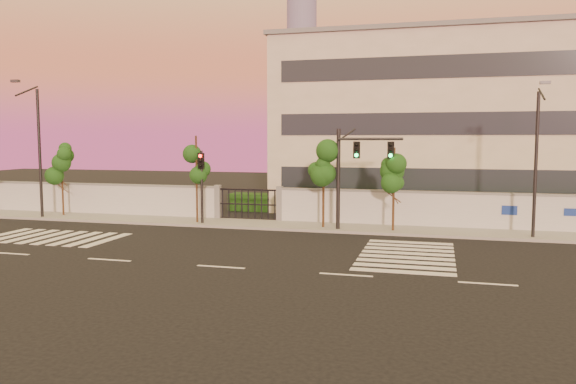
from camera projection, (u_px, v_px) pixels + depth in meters
ground at (221, 267)px, 22.20m from camera, size 120.00×120.00×0.00m
sidewalk at (289, 226)px, 32.29m from camera, size 60.00×3.00×0.15m
perimeter_wall at (297, 206)px, 33.61m from camera, size 60.00×0.36×2.20m
hedge_row at (324, 205)px, 35.99m from camera, size 41.00×4.25×1.80m
institutional_building at (451, 123)px, 40.42m from camera, size 24.40×12.40×12.25m
distant_skyscraper at (302, 33)px, 302.29m from camera, size 16.00×16.00×118.00m
road_markings at (219, 247)px, 26.22m from camera, size 57.00×7.62×0.02m
street_tree_b at (62, 164)px, 36.03m from camera, size 1.49×1.19×4.69m
street_tree_c at (197, 159)px, 32.80m from camera, size 1.41×1.12×5.24m
street_tree_d at (324, 165)px, 31.03m from camera, size 1.63×1.30×4.90m
street_tree_e at (394, 170)px, 29.89m from camera, size 1.62×1.29×4.60m
traffic_signal_main at (351, 167)px, 30.18m from camera, size 3.53×0.70×5.59m
traffic_signal_secondary at (202, 178)px, 32.57m from camera, size 0.34×0.34×4.38m
streetlight_west at (37, 146)px, 34.88m from camera, size 0.51×2.05×8.52m
streetlight_east at (537, 157)px, 27.63m from camera, size 0.46×1.86×7.72m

